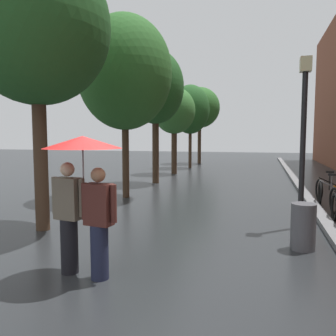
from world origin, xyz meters
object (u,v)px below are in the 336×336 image
(street_tree_0, at_px, (36,27))
(street_tree_1, at_px, (125,73))
(street_tree_2, at_px, (155,88))
(street_lamp_post, at_px, (303,128))
(street_tree_4, at_px, (190,110))
(street_tree_3, at_px, (174,111))
(litter_bin, at_px, (303,227))
(street_tree_5, at_px, (200,108))
(parked_bicycle_4, at_px, (336,189))
(couple_under_umbrella, at_px, (83,183))

(street_tree_0, xyz_separation_m, street_tree_1, (0.23, 4.26, -0.23))
(street_tree_2, bearing_deg, street_lamp_post, -49.09)
(street_tree_4, bearing_deg, street_tree_3, -92.00)
(street_tree_2, distance_m, litter_bin, 10.11)
(street_tree_2, relative_size, litter_bin, 6.77)
(street_tree_3, bearing_deg, litter_bin, -65.09)
(street_tree_1, distance_m, street_tree_5, 14.94)
(street_tree_0, relative_size, street_tree_3, 1.28)
(street_tree_0, xyz_separation_m, street_lamp_post, (5.52, 1.70, -2.12))
(street_tree_3, relative_size, street_tree_4, 0.88)
(street_tree_3, bearing_deg, street_lamp_post, -61.26)
(street_tree_4, relative_size, litter_bin, 6.28)
(street_tree_1, distance_m, street_lamp_post, 6.17)
(street_tree_5, xyz_separation_m, parked_bicycle_4, (6.90, -13.81, -3.78))
(street_tree_1, xyz_separation_m, litter_bin, (5.18, -4.16, -3.70))
(parked_bicycle_4, relative_size, litter_bin, 1.37)
(street_tree_0, relative_size, parked_bicycle_4, 5.20)
(street_tree_4, relative_size, couple_under_umbrella, 2.58)
(street_tree_3, height_order, street_tree_5, street_tree_5)
(parked_bicycle_4, relative_size, couple_under_umbrella, 0.56)
(street_tree_0, height_order, street_tree_5, street_tree_0)
(street_tree_2, bearing_deg, street_tree_1, -88.59)
(street_tree_4, xyz_separation_m, street_lamp_post, (5.41, -13.76, -1.52))
(street_tree_4, height_order, litter_bin, street_tree_4)
(street_tree_5, bearing_deg, couple_under_umbrella, -84.32)
(street_tree_0, distance_m, litter_bin, 6.69)
(street_tree_1, height_order, street_tree_4, street_tree_1)
(street_lamp_post, bearing_deg, street_tree_4, 111.47)
(street_lamp_post, bearing_deg, street_tree_5, 107.37)
(street_tree_2, relative_size, street_tree_4, 1.08)
(street_tree_0, bearing_deg, street_tree_3, 90.12)
(street_tree_0, height_order, parked_bicycle_4, street_tree_0)
(street_tree_1, relative_size, street_tree_4, 1.13)
(street_tree_5, xyz_separation_m, couple_under_umbrella, (2.11, -21.22, -2.77))
(street_tree_4, bearing_deg, street_tree_1, -89.37)
(street_tree_2, distance_m, street_tree_3, 3.96)
(street_tree_2, height_order, street_tree_3, street_tree_2)
(street_lamp_post, distance_m, litter_bin, 2.42)
(street_tree_2, bearing_deg, street_tree_3, 92.36)
(street_tree_1, bearing_deg, parked_bicycle_4, 9.56)
(street_tree_1, bearing_deg, street_lamp_post, -25.88)
(couple_under_umbrella, xyz_separation_m, street_lamp_post, (3.37, 3.71, 0.85))
(street_tree_1, distance_m, street_tree_2, 3.64)
(street_tree_0, xyz_separation_m, street_tree_4, (0.10, 15.46, -0.60))
(street_lamp_post, relative_size, litter_bin, 4.45)
(street_tree_5, bearing_deg, street_tree_2, -89.50)
(street_tree_2, distance_m, couple_under_umbrella, 10.49)
(street_tree_0, bearing_deg, street_tree_4, 89.62)
(street_tree_3, distance_m, litter_bin, 13.23)
(street_tree_1, bearing_deg, street_tree_2, 91.41)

